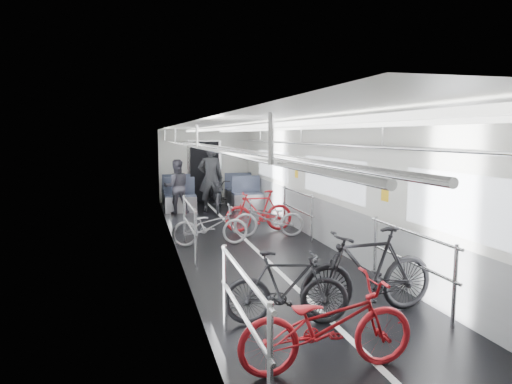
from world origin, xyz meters
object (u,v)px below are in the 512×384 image
bike_left_mid (286,288)px  bike_left_far (210,226)px  bike_aisle (219,195)px  bike_right_mid (269,218)px  person_seated (177,187)px  bike_left_near (327,325)px  bike_right_near (368,272)px  bike_right_far (259,211)px  person_standing (211,178)px

bike_left_mid → bike_left_far: (-0.25, 4.10, -0.04)m
bike_aisle → bike_right_mid: bearing=-70.2°
bike_left_mid → person_seated: person_seated is taller
bike_left_mid → bike_aisle: bearing=9.4°
bike_left_near → bike_right_mid: 5.75m
bike_right_near → bike_right_far: 5.12m
bike_left_far → bike_aisle: 4.10m
bike_left_mid → person_seated: bearing=18.1°
bike_left_near → bike_right_mid: bearing=-8.8°
bike_left_far → bike_right_mid: size_ratio=1.00×
bike_left_mid → bike_right_far: bearing=2.5°
bike_left_mid → bike_right_near: (1.07, 0.02, 0.11)m
bike_left_near → person_seated: 9.25m
bike_left_far → bike_right_near: (1.32, -4.08, 0.15)m
bike_aisle → person_seated: person_seated is taller
bike_right_far → bike_aisle: bearing=-171.6°
bike_right_far → person_standing: (-0.64, 2.96, 0.51)m
bike_left_near → person_standing: person_standing is taller
bike_left_mid → person_standing: size_ratio=0.75×
bike_left_far → bike_right_mid: bearing=-71.1°
person_seated → person_standing: bearing=176.3°
bike_left_far → bike_right_near: bike_right_near is taller
bike_right_mid → person_seated: 3.97m
bike_left_mid → bike_right_mid: 4.68m
bike_left_mid → bike_right_near: size_ratio=0.81×
bike_left_far → person_standing: 4.10m
bike_right_near → person_standing: person_standing is taller
bike_left_near → bike_left_far: 5.21m
bike_left_mid → bike_right_far: bike_right_far is taller
bike_left_near → bike_left_far: (-0.28, 5.21, -0.05)m
bike_left_near → person_seated: bearing=5.8°
bike_left_near → bike_left_far: size_ratio=1.12×
bike_left_near → bike_right_near: bearing=-40.6°
bike_left_near → bike_aisle: (0.62, 9.21, 0.03)m
bike_left_mid → bike_right_far: (1.06, 5.15, 0.03)m
bike_aisle → bike_right_near: bearing=-74.7°
bike_right_near → person_standing: bearing=-178.4°
bike_left_mid → bike_left_far: size_ratio=0.96×
bike_aisle → bike_right_far: bearing=-70.0°
bike_right_mid → person_standing: (-0.71, 3.56, 0.58)m
bike_left_near → bike_right_near: size_ratio=0.94×
bike_right_near → bike_right_far: (-0.02, 5.12, -0.07)m
bike_left_far → bike_right_near: 4.29m
bike_left_near → bike_aisle: size_ratio=0.94×
person_seated → bike_left_mid: bearing=91.4°
bike_right_mid → bike_aisle: 3.59m
bike_left_far → person_standing: (0.66, 4.00, 0.58)m
bike_left_mid → bike_right_mid: bike_left_mid is taller
person_standing → bike_right_mid: bearing=108.0°
bike_left_mid → person_standing: 8.13m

